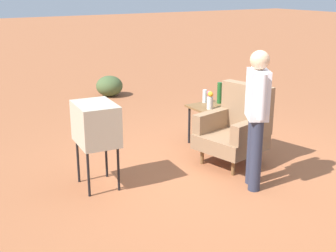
# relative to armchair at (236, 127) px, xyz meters

# --- Properties ---
(ground_plane) EXTENTS (60.00, 60.00, 0.00)m
(ground_plane) POSITION_rel_armchair_xyz_m (0.16, -0.21, -0.50)
(ground_plane) COLOR #A05B38
(armchair) EXTENTS (0.91, 0.93, 1.06)m
(armchair) POSITION_rel_armchair_xyz_m (0.00, 0.00, 0.00)
(armchair) COLOR brown
(armchair) RESTS_ON ground
(side_table) EXTENTS (0.56, 0.56, 0.60)m
(side_table) POSITION_rel_armchair_xyz_m (-0.75, 0.13, 0.02)
(side_table) COLOR black
(side_table) RESTS_ON ground
(tv_on_stand) EXTENTS (0.64, 0.50, 1.03)m
(tv_on_stand) POSITION_rel_armchair_xyz_m (-0.25, -1.90, 0.28)
(tv_on_stand) COLOR black
(tv_on_stand) RESTS_ON ground
(person_standing) EXTENTS (0.50, 0.38, 1.64)m
(person_standing) POSITION_rel_armchair_xyz_m (0.73, -0.32, 0.44)
(person_standing) COLOR #2D3347
(person_standing) RESTS_ON ground
(bottle_wine_green) EXTENTS (0.07, 0.07, 0.32)m
(bottle_wine_green) POSITION_rel_armchair_xyz_m (-0.83, 0.35, 0.26)
(bottle_wine_green) COLOR #1E5623
(bottle_wine_green) RESTS_ON side_table
(bottle_short_clear) EXTENTS (0.06, 0.06, 0.20)m
(bottle_short_clear) POSITION_rel_armchair_xyz_m (-0.97, 0.18, 0.20)
(bottle_short_clear) COLOR silver
(bottle_short_clear) RESTS_ON side_table
(flower_vase) EXTENTS (0.15, 0.10, 0.27)m
(flower_vase) POSITION_rel_armchair_xyz_m (-0.62, 0.02, 0.25)
(flower_vase) COLOR silver
(flower_vase) RESTS_ON side_table
(shrub_near) EXTENTS (0.57, 0.57, 0.44)m
(shrub_near) POSITION_rel_armchair_xyz_m (-4.41, 0.13, -0.28)
(shrub_near) COLOR #475B33
(shrub_near) RESTS_ON ground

